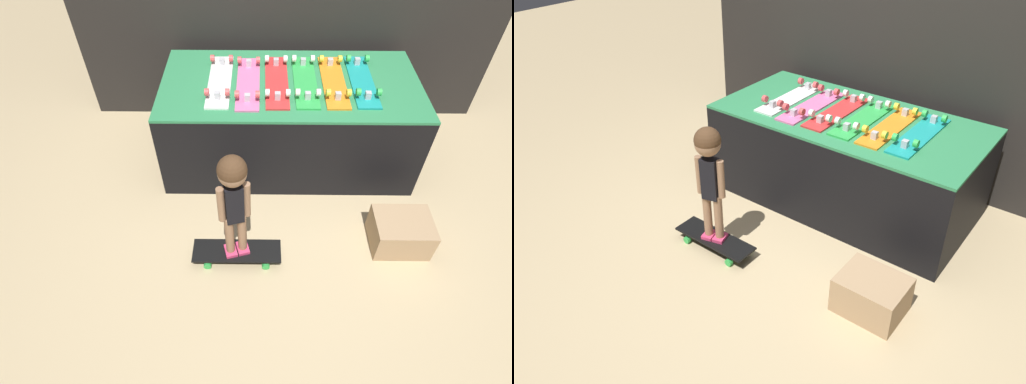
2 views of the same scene
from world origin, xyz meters
TOP-DOWN VIEW (x-y plane):
  - ground_plane at (0.00, 0.00)m, footprint 16.00×16.00m
  - display_rack at (0.00, 0.64)m, footprint 1.96×0.99m
  - skateboard_white_on_rack at (-0.53, 0.64)m, footprint 0.17×0.72m
  - skateboard_pink_on_rack at (-0.32, 0.61)m, footprint 0.17×0.72m
  - skateboard_red_on_rack at (-0.11, 0.63)m, footprint 0.17×0.72m
  - skateboard_green_on_rack at (0.11, 0.64)m, footprint 0.17×0.72m
  - skateboard_orange_on_rack at (0.32, 0.64)m, footprint 0.17×0.72m
  - skateboard_teal_on_rack at (0.53, 0.65)m, footprint 0.17×0.72m
  - skateboard_on_floor at (-0.38, -0.46)m, footprint 0.60×0.19m
  - child at (-0.38, -0.46)m, footprint 0.20×0.17m
  - storage_box at (0.76, -0.31)m, footprint 0.39×0.32m

SIDE VIEW (x-z plane):
  - ground_plane at x=0.00m, z-range 0.00..0.00m
  - skateboard_on_floor at x=-0.38m, z-range 0.03..0.12m
  - storage_box at x=0.76m, z-range 0.00..0.24m
  - display_rack at x=0.00m, z-range 0.00..0.72m
  - child at x=-0.38m, z-range 0.26..1.10m
  - skateboard_white_on_rack at x=-0.53m, z-range 0.69..0.78m
  - skateboard_pink_on_rack at x=-0.32m, z-range 0.69..0.78m
  - skateboard_red_on_rack at x=-0.11m, z-range 0.69..0.78m
  - skateboard_green_on_rack at x=0.11m, z-range 0.69..0.78m
  - skateboard_orange_on_rack at x=0.32m, z-range 0.69..0.78m
  - skateboard_teal_on_rack at x=0.53m, z-range 0.69..0.78m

